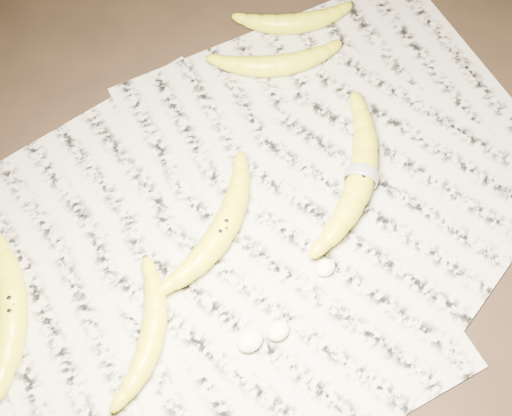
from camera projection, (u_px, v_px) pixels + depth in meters
ground at (264, 239)px, 0.99m from camera, size 3.00×3.00×0.00m
newspaper_patch at (251, 237)px, 0.99m from camera, size 0.90×0.70×0.01m
banana_left_a at (11, 309)px, 0.91m from camera, size 0.16×0.24×0.04m
banana_left_b at (152, 333)px, 0.90m from camera, size 0.16×0.16×0.03m
banana_center at (222, 230)px, 0.97m from camera, size 0.21×0.15×0.04m
banana_taped at (362, 176)px, 1.01m from camera, size 0.23×0.20×0.04m
banana_upper_a at (277, 64)px, 1.10m from camera, size 0.18×0.13×0.03m
banana_upper_b at (295, 22)px, 1.14m from camera, size 0.17×0.12×0.03m
measuring_tape at (362, 176)px, 1.01m from camera, size 0.04×0.04×0.05m
flesh_chunk_a at (278, 330)px, 0.91m from camera, size 0.03×0.03×0.02m
flesh_chunk_b at (250, 340)px, 0.91m from camera, size 0.04×0.03×0.02m
flesh_chunk_c at (325, 266)px, 0.95m from camera, size 0.03×0.02×0.02m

